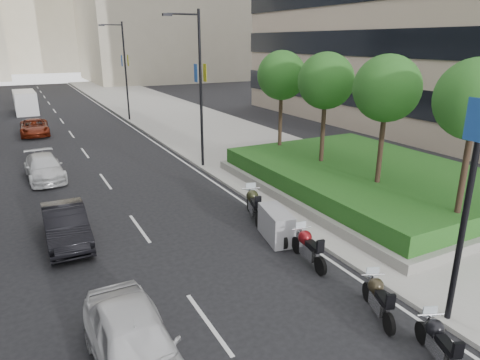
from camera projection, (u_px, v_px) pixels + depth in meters
sidewalk_right at (199, 126)px, 38.16m from camera, size 10.00×100.00×0.15m
lane_edge at (140, 133)px, 35.83m from camera, size 0.12×100.00×0.01m
lane_centre at (75, 139)px, 33.53m from camera, size 0.12×100.00×0.01m
planter at (368, 185)px, 21.69m from camera, size 10.00×14.00×0.40m
hedge at (369, 174)px, 21.50m from camera, size 9.40×13.40×0.80m
tree_0 at (476, 100)px, 14.40m from camera, size 2.80×2.80×6.30m
tree_1 at (387, 89)px, 17.77m from camera, size 2.80×2.80×6.30m
tree_2 at (326, 81)px, 21.14m from camera, size 2.80×2.80×6.30m
tree_3 at (282, 76)px, 24.50m from camera, size 2.80×2.80×6.30m
lamp_post_0 at (474, 142)px, 10.06m from camera, size 2.34×0.45×9.00m
lamp_post_1 at (198, 83)px, 24.37m from camera, size 2.34×0.45×9.00m
lamp_post_2 at (124, 67)px, 39.51m from camera, size 2.34×0.45×9.00m
motorcycle_2 at (438, 343)px, 10.09m from camera, size 0.94×1.93×1.01m
motorcycle_3 at (378, 298)px, 11.83m from camera, size 0.98×1.96×1.04m
motorcycle_4 at (308, 247)px, 14.65m from camera, size 0.75×2.23×1.11m
motorcycle_5 at (276, 225)px, 16.39m from camera, size 1.19×2.11×1.21m
motorcycle_6 at (253, 204)px, 18.38m from camera, size 0.99×2.35×1.20m
car_a at (134, 345)px, 9.68m from camera, size 1.85×4.58×1.56m
car_b at (66, 225)px, 16.16m from camera, size 1.53×4.29×1.41m
car_c at (44, 167)px, 23.66m from camera, size 2.05×4.60×1.31m
car_d at (34, 127)px, 34.77m from camera, size 2.26×4.68×1.29m
delivery_van at (26, 103)px, 45.13m from camera, size 2.19×5.50×2.29m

